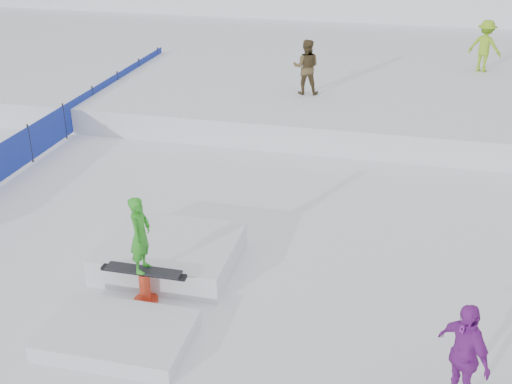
% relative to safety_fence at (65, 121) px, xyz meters
% --- Properties ---
extents(ground, '(120.00, 120.00, 0.00)m').
position_rel_safety_fence_xyz_m(ground, '(6.50, -6.60, -0.55)').
color(ground, white).
extents(snow_midrise, '(50.00, 18.00, 0.80)m').
position_rel_safety_fence_xyz_m(snow_midrise, '(6.50, 9.40, -0.15)').
color(snow_midrise, white).
rests_on(snow_midrise, ground).
extents(safety_fence, '(0.05, 16.00, 1.10)m').
position_rel_safety_fence_xyz_m(safety_fence, '(0.00, 0.00, 0.00)').
color(safety_fence, '#1A2D9C').
rests_on(safety_fence, ground).
extents(walker_olive, '(0.91, 0.73, 1.76)m').
position_rel_safety_fence_xyz_m(walker_olive, '(6.66, 3.69, 1.13)').
color(walker_olive, brown).
rests_on(walker_olive, snow_midrise).
extents(walker_ygreen, '(1.37, 1.12, 1.84)m').
position_rel_safety_fence_xyz_m(walker_ygreen, '(12.46, 7.98, 1.17)').
color(walker_ygreen, '#82BB1F').
rests_on(walker_ygreen, snow_midrise).
extents(spectator_purple, '(0.95, 1.04, 1.70)m').
position_rel_safety_fence_xyz_m(spectator_purple, '(11.00, -8.66, 0.30)').
color(spectator_purple, purple).
rests_on(spectator_purple, ground).
extents(jib_rail_feature, '(2.60, 4.40, 2.11)m').
position_rel_safety_fence_xyz_m(jib_rail_feature, '(5.60, -6.80, -0.25)').
color(jib_rail_feature, white).
rests_on(jib_rail_feature, ground).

